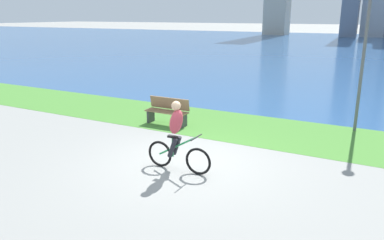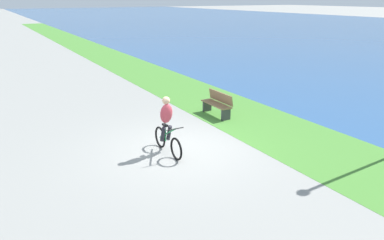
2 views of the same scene
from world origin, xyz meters
The scene contains 4 objects.
ground_plane centered at (0.00, 0.00, 0.00)m, with size 300.00×300.00×0.00m, color gray.
grass_strip_bayside centered at (0.00, 3.65, 0.00)m, with size 120.00×3.35×0.01m, color #478433.
cyclist_lead centered at (0.03, -0.45, 0.84)m, with size 1.70×0.52×1.69m.
bench_near_path centered at (-2.24, 2.81, 0.45)m, with size 1.50×0.47×0.90m.
Camera 2 is at (8.92, -4.74, 4.33)m, focal length 34.29 mm.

